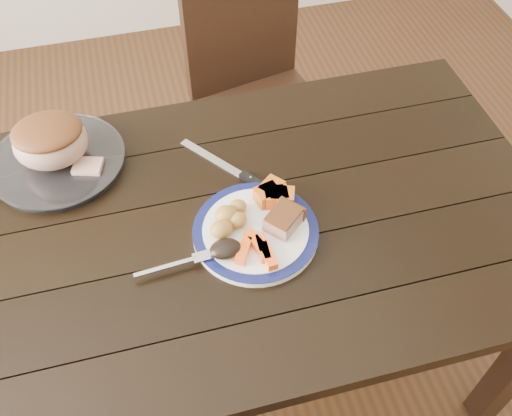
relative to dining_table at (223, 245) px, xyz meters
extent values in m
plane|color=#472B16|center=(0.00, 0.00, -0.66)|extent=(4.00, 4.00, 0.00)
cube|color=black|center=(0.00, 0.00, 0.07)|extent=(1.60, 0.91, 0.04)
cube|color=black|center=(0.72, 0.37, -0.30)|extent=(0.07, 0.07, 0.71)
cube|color=black|center=(0.30, 0.65, -0.21)|extent=(0.50, 0.50, 0.04)
cube|color=black|center=(0.26, 0.85, 0.04)|extent=(0.42, 0.13, 0.46)
cube|color=black|center=(0.44, 0.86, -0.44)|extent=(0.04, 0.04, 0.43)
cube|color=black|center=(0.51, 0.51, -0.44)|extent=(0.04, 0.04, 0.43)
cube|color=black|center=(0.09, 0.79, -0.44)|extent=(0.04, 0.04, 0.43)
cube|color=black|center=(0.16, 0.44, -0.44)|extent=(0.04, 0.04, 0.43)
cylinder|color=white|center=(0.07, -0.06, 0.10)|extent=(0.29, 0.29, 0.02)
torus|color=#0D1244|center=(0.07, -0.06, 0.11)|extent=(0.29, 0.29, 0.02)
cylinder|color=white|center=(-0.36, 0.29, 0.10)|extent=(0.33, 0.33, 0.02)
cube|color=tan|center=(0.13, -0.06, 0.13)|extent=(0.10, 0.10, 0.04)
ellipsoid|color=gold|center=(0.03, -0.03, 0.13)|extent=(0.04, 0.04, 0.04)
ellipsoid|color=gold|center=(0.01, -0.02, 0.14)|extent=(0.05, 0.05, 0.05)
ellipsoid|color=gold|center=(-0.01, -0.05, 0.13)|extent=(0.05, 0.04, 0.04)
ellipsoid|color=gold|center=(0.04, 0.00, 0.13)|extent=(0.04, 0.04, 0.04)
ellipsoid|color=gold|center=(-0.01, -0.05, 0.13)|extent=(0.05, 0.04, 0.04)
cube|color=#FF5A15|center=(0.03, -0.11, 0.12)|extent=(0.05, 0.07, 0.02)
cube|color=#FF5A15|center=(0.07, -0.12, 0.12)|extent=(0.02, 0.07, 0.02)
cube|color=#FF5A15|center=(0.06, -0.10, 0.12)|extent=(0.04, 0.07, 0.02)
cube|color=#FF5A15|center=(0.08, -0.14, 0.12)|extent=(0.03, 0.07, 0.02)
cube|color=orange|center=(0.14, 0.01, 0.13)|extent=(0.06, 0.05, 0.04)
cube|color=orange|center=(0.15, 0.00, 0.13)|extent=(0.07, 0.06, 0.04)
cube|color=orange|center=(0.13, 0.03, 0.13)|extent=(0.07, 0.07, 0.04)
cube|color=orange|center=(0.12, 0.02, 0.13)|extent=(0.06, 0.06, 0.04)
ellipsoid|color=black|center=(-0.01, -0.10, 0.13)|extent=(0.07, 0.05, 0.03)
cube|color=silver|center=(-0.15, -0.11, 0.11)|extent=(0.14, 0.02, 0.00)
cube|color=silver|center=(-0.06, -0.10, 0.11)|extent=(0.05, 0.03, 0.00)
ellipsoid|color=tan|center=(-0.36, 0.29, 0.17)|extent=(0.18, 0.16, 0.12)
cube|color=tan|center=(-0.29, 0.24, 0.12)|extent=(0.08, 0.07, 0.02)
cube|color=silver|center=(0.02, 0.21, 0.09)|extent=(0.14, 0.17, 0.00)
cube|color=black|center=(0.12, 0.08, 0.10)|extent=(0.09, 0.11, 0.01)
camera|label=1|loc=(-0.13, -0.82, 1.15)|focal=40.00mm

